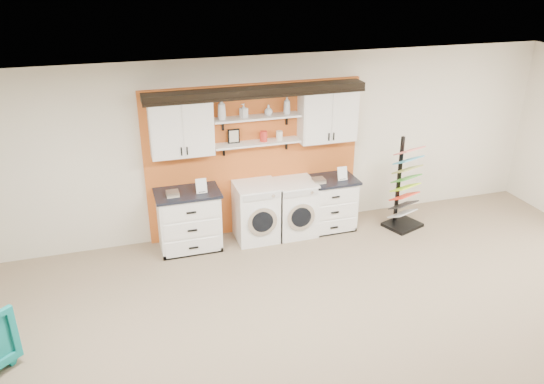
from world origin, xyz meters
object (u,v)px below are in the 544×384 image
object	(u,v)px
base_cabinet_left	(189,220)
base_cabinet_right	(327,203)
washer	(256,211)
sample_rack	(404,199)
dryer	(294,207)

from	to	relation	value
base_cabinet_left	base_cabinet_right	distance (m)	2.26
washer	sample_rack	xyz separation A→B (m)	(2.41, -0.32, 0.04)
base_cabinet_left	sample_rack	bearing A→B (deg)	-5.35
dryer	sample_rack	distance (m)	1.82
sample_rack	washer	bearing A→B (deg)	152.23
base_cabinet_right	dryer	world-z (taller)	dryer
washer	sample_rack	bearing A→B (deg)	-7.59
dryer	washer	bearing A→B (deg)	-180.00
dryer	base_cabinet_left	bearing A→B (deg)	179.88
base_cabinet_right	sample_rack	size ratio (longest dim) A/B	0.58
sample_rack	base_cabinet_right	bearing A→B (deg)	144.80
base_cabinet_left	washer	bearing A→B (deg)	-0.18
base_cabinet_right	washer	world-z (taller)	washer
base_cabinet_right	washer	xyz separation A→B (m)	(-1.20, -0.00, 0.03)
dryer	base_cabinet_right	bearing A→B (deg)	0.34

